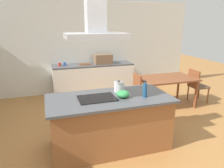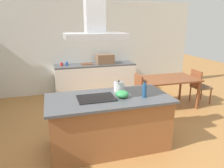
# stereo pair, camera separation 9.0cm
# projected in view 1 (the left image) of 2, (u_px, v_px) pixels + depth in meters

# --- Properties ---
(ground) EXTENTS (16.00, 16.00, 0.00)m
(ground) POSITION_uv_depth(u_px,v_px,m) (91.00, 112.00, 5.12)
(ground) COLOR #AD753D
(wall_back) EXTENTS (7.20, 0.10, 2.70)m
(wall_back) POSITION_uv_depth(u_px,v_px,m) (77.00, 48.00, 6.35)
(wall_back) COLOR silver
(wall_back) RESTS_ON ground
(kitchen_island) EXTENTS (2.04, 1.00, 0.90)m
(kitchen_island) POSITION_uv_depth(u_px,v_px,m) (110.00, 122.00, 3.62)
(kitchen_island) COLOR #995B33
(kitchen_island) RESTS_ON ground
(cooktop) EXTENTS (0.60, 0.44, 0.01)m
(cooktop) POSITION_uv_depth(u_px,v_px,m) (97.00, 98.00, 3.44)
(cooktop) COLOR black
(cooktop) RESTS_ON kitchen_island
(tea_kettle) EXTENTS (0.23, 0.18, 0.20)m
(tea_kettle) POSITION_uv_depth(u_px,v_px,m) (119.00, 87.00, 3.77)
(tea_kettle) COLOR silver
(tea_kettle) RESTS_ON kitchen_island
(olive_oil_bottle) EXTENTS (0.07, 0.07, 0.27)m
(olive_oil_bottle) POSITION_uv_depth(u_px,v_px,m) (145.00, 90.00, 3.48)
(olive_oil_bottle) COLOR navy
(olive_oil_bottle) RESTS_ON kitchen_island
(mixing_bowl) EXTENTS (0.22, 0.22, 0.12)m
(mixing_bowl) POSITION_uv_depth(u_px,v_px,m) (123.00, 94.00, 3.47)
(mixing_bowl) COLOR #33934C
(mixing_bowl) RESTS_ON kitchen_island
(back_counter) EXTENTS (2.35, 0.62, 0.90)m
(back_counter) POSITION_uv_depth(u_px,v_px,m) (93.00, 79.00, 6.37)
(back_counter) COLOR white
(back_counter) RESTS_ON ground
(countertop_microwave) EXTENTS (0.50, 0.38, 0.28)m
(countertop_microwave) POSITION_uv_depth(u_px,v_px,m) (103.00, 59.00, 6.30)
(countertop_microwave) COLOR brown
(countertop_microwave) RESTS_ON back_counter
(coffee_mug_red) EXTENTS (0.08, 0.08, 0.09)m
(coffee_mug_red) POSITION_uv_depth(u_px,v_px,m) (60.00, 64.00, 6.00)
(coffee_mug_red) COLOR red
(coffee_mug_red) RESTS_ON back_counter
(coffee_mug_blue) EXTENTS (0.08, 0.08, 0.09)m
(coffee_mug_blue) POSITION_uv_depth(u_px,v_px,m) (65.00, 64.00, 6.07)
(coffee_mug_blue) COLOR #2D56B2
(coffee_mug_blue) RESTS_ON back_counter
(cutting_board) EXTENTS (0.34, 0.24, 0.02)m
(cutting_board) POSITION_uv_depth(u_px,v_px,m) (85.00, 64.00, 6.22)
(cutting_board) COLOR brown
(cutting_board) RESTS_ON back_counter
(dining_table) EXTENTS (1.40, 0.90, 0.75)m
(dining_table) POSITION_uv_depth(u_px,v_px,m) (167.00, 81.00, 5.36)
(dining_table) COLOR brown
(dining_table) RESTS_ON ground
(chair_at_right_end) EXTENTS (0.42, 0.42, 0.89)m
(chair_at_right_end) POSITION_uv_depth(u_px,v_px,m) (196.00, 84.00, 5.67)
(chair_at_right_end) COLOR brown
(chair_at_right_end) RESTS_ON ground
(chair_at_left_end) EXTENTS (0.42, 0.42, 0.89)m
(chair_at_left_end) POSITION_uv_depth(u_px,v_px,m) (133.00, 90.00, 5.13)
(chair_at_left_end) COLOR brown
(chair_at_left_end) RESTS_ON ground
(range_hood) EXTENTS (0.90, 0.55, 0.78)m
(range_hood) POSITION_uv_depth(u_px,v_px,m) (95.00, 21.00, 3.10)
(range_hood) COLOR #ADADB2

